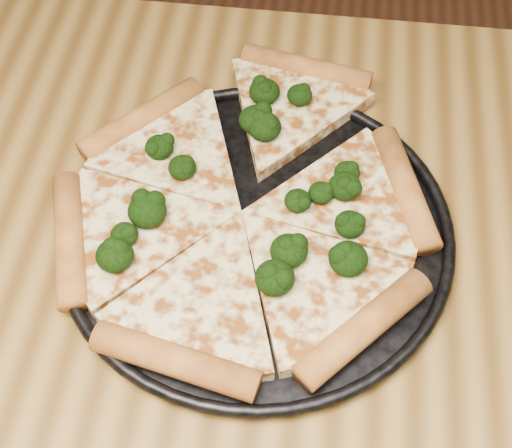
# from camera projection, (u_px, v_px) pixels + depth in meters

# --- Properties ---
(dining_table) EXTENTS (1.20, 0.90, 0.75)m
(dining_table) POSITION_uv_depth(u_px,v_px,m) (137.00, 409.00, 0.66)
(dining_table) COLOR olive
(dining_table) RESTS_ON ground
(pizza_pan) EXTENTS (0.35, 0.35, 0.02)m
(pizza_pan) POSITION_uv_depth(u_px,v_px,m) (256.00, 229.00, 0.66)
(pizza_pan) COLOR black
(pizza_pan) RESTS_ON dining_table
(pizza) EXTENTS (0.35, 0.39, 0.03)m
(pizza) POSITION_uv_depth(u_px,v_px,m) (244.00, 207.00, 0.66)
(pizza) COLOR beige
(pizza) RESTS_ON pizza_pan
(broccoli_florets) EXTENTS (0.23, 0.24, 0.03)m
(broccoli_florets) POSITION_uv_depth(u_px,v_px,m) (254.00, 190.00, 0.66)
(broccoli_florets) COLOR black
(broccoli_florets) RESTS_ON pizza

